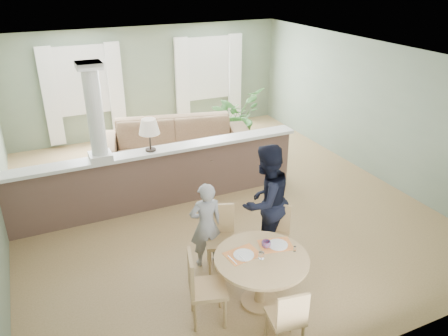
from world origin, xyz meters
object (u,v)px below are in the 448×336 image
sofa (176,143)px  dining_table (261,266)px  man_person (265,202)px  child_person (206,225)px  chair_near (288,317)px  chair_far_boy (221,234)px  chair_far_man (275,232)px  chair_side (201,285)px  houseplant (236,117)px

sofa → dining_table: (-0.44, -4.62, 0.09)m
dining_table → man_person: 1.16m
child_person → chair_near: bearing=103.3°
chair_far_boy → chair_far_man: size_ratio=1.06×
dining_table → chair_side: bearing=178.6°
chair_near → houseplant: bearing=-101.9°
child_person → man_person: (0.90, -0.10, 0.22)m
man_person → houseplant: bearing=-129.4°
chair_far_man → chair_side: size_ratio=0.92×
sofa → chair_far_boy: sofa is taller
chair_side → man_person: size_ratio=0.55×
chair_far_man → man_person: (-0.04, 0.25, 0.39)m
chair_far_man → houseplant: bearing=112.3°
houseplant → man_person: (-1.59, -4.21, 0.20)m
houseplant → man_person: size_ratio=0.78×
chair_far_man → child_person: size_ratio=0.68×
chair_near → child_person: child_person is taller
houseplant → chair_near: size_ratio=1.61×
chair_far_man → chair_side: bearing=-113.1°
chair_far_boy → man_person: 0.81m
houseplant → child_person: (-2.49, -4.12, -0.03)m
sofa → chair_side: size_ratio=3.40×
child_person → man_person: man_person is taller
sofa → chair_far_man: bearing=-74.2°
chair_far_boy → man_person: (0.73, 0.02, 0.36)m
houseplant → chair_far_man: (-1.55, -4.47, -0.19)m
dining_table → chair_side: chair_side is taller
sofa → chair_near: size_ratio=3.88×
sofa → child_person: (-0.76, -3.57, 0.18)m
chair_near → man_person: man_person is taller
houseplant → sofa: bearing=-162.6°
houseplant → man_person: bearing=-110.7°
chair_side → child_person: bearing=-10.3°
sofa → chair_side: (-1.25, -4.60, 0.05)m
sofa → child_person: 3.66m
sofa → dining_table: 4.65m
chair_side → child_person: (0.49, 1.03, 0.12)m
man_person → child_person: bearing=-24.9°
chair_near → man_person: 1.92m
sofa → chair_side: chair_side is taller
child_person → man_person: bearing=-179.6°
dining_table → chair_near: (-0.10, -0.79, -0.10)m
chair_far_boy → chair_side: size_ratio=0.98×
houseplant → chair_far_man: 4.73m
dining_table → chair_near: size_ratio=1.40×
chair_near → chair_side: 1.08m
chair_near → man_person: bearing=-102.4°
man_person → chair_far_boy: bearing=-17.5°
chair_far_man → chair_side: chair_side is taller
chair_far_man → sofa: bearing=134.1°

